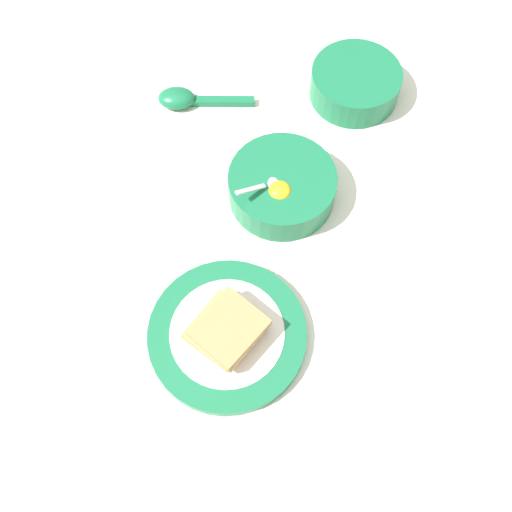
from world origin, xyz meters
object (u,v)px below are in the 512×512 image
(toast_sandwich, at_px, (227,329))
(soup_spoon, at_px, (186,99))
(egg_bowl, at_px, (282,186))
(congee_bowl, at_px, (355,82))
(toast_plate, at_px, (227,335))

(toast_sandwich, distance_m, soup_spoon, 0.43)
(egg_bowl, xyz_separation_m, soup_spoon, (-0.21, -0.13, -0.02))
(soup_spoon, bearing_deg, egg_bowl, 31.26)
(egg_bowl, distance_m, soup_spoon, 0.25)
(soup_spoon, bearing_deg, congee_bowl, 84.63)
(toast_sandwich, bearing_deg, congee_bowl, 145.22)
(toast_sandwich, bearing_deg, toast_plate, -175.58)
(egg_bowl, distance_m, congee_bowl, 0.24)
(toast_plate, relative_size, soup_spoon, 1.34)
(toast_plate, xyz_separation_m, congee_bowl, (-0.40, 0.28, 0.02))
(egg_bowl, relative_size, toast_plate, 0.75)
(congee_bowl, bearing_deg, egg_bowl, -41.35)
(toast_plate, distance_m, soup_spoon, 0.43)
(egg_bowl, bearing_deg, toast_sandwich, -28.34)
(toast_plate, bearing_deg, soup_spoon, -178.76)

